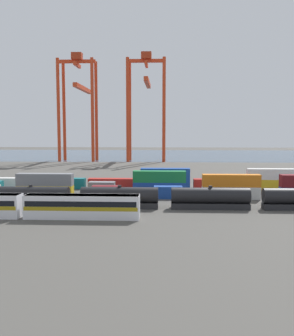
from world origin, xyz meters
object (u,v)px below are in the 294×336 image
(shipping_container_16, at_px, (113,184))
(shipping_container_17, at_px, (165,184))
(freight_tank_row, at_px, (165,198))
(shipping_container_14, at_px, (10,183))
(shipping_container_12, at_px, (159,188))
(shipping_container_3, at_px, (106,192))
(gantry_crane_central, at_px, (147,96))
(passenger_train, at_px, (23,205))
(gantry_crane_west, at_px, (79,97))

(shipping_container_16, bearing_deg, shipping_container_17, 0.00)
(freight_tank_row, distance_m, shipping_container_14, 45.41)
(shipping_container_14, bearing_deg, shipping_container_12, -9.56)
(shipping_container_16, height_order, shipping_container_17, same)
(shipping_container_3, bearing_deg, freight_tank_row, -40.19)
(freight_tank_row, distance_m, shipping_container_16, 26.68)
(shipping_container_12, height_order, gantry_crane_central, gantry_crane_central)
(passenger_train, bearing_deg, shipping_container_12, 49.09)
(shipping_container_12, distance_m, gantry_crane_west, 109.69)
(shipping_container_16, bearing_deg, gantry_crane_west, 107.46)
(shipping_container_14, bearing_deg, passenger_train, -64.25)
(passenger_train, relative_size, gantry_crane_central, 0.76)
(shipping_container_12, bearing_deg, freight_tank_row, -85.85)
(shipping_container_14, bearing_deg, freight_tank_row, -30.94)
(freight_tank_row, xyz_separation_m, shipping_container_14, (-38.94, 23.35, -0.71))
(freight_tank_row, height_order, shipping_container_14, freight_tank_row)
(shipping_container_14, distance_m, gantry_crane_central, 100.38)
(gantry_crane_west, xyz_separation_m, gantry_crane_central, (32.86, -0.33, 0.49))
(freight_tank_row, relative_size, shipping_container_12, 5.36)
(shipping_container_12, height_order, gantry_crane_west, gantry_crane_west)
(freight_tank_row, xyz_separation_m, shipping_container_12, (-1.23, 16.99, -0.71))
(passenger_train, height_order, gantry_crane_central, gantry_crane_central)
(shipping_container_3, xyz_separation_m, shipping_container_16, (-0.30, 12.70, 0.00))
(freight_tank_row, distance_m, shipping_container_3, 16.50)
(shipping_container_12, relative_size, shipping_container_17, 1.00)
(shipping_container_14, xyz_separation_m, gantry_crane_west, (-2.69, 91.36, 29.18))
(gantry_crane_west, bearing_deg, freight_tank_row, -70.05)
(shipping_container_12, distance_m, shipping_container_16, 13.28)
(freight_tank_row, relative_size, shipping_container_3, 10.75)
(shipping_container_12, height_order, shipping_container_16, same)
(shipping_container_17, bearing_deg, shipping_container_16, 180.00)
(passenger_train, xyz_separation_m, shipping_container_12, (22.26, 25.69, -0.84))
(shipping_container_17, bearing_deg, passenger_train, -126.40)
(passenger_train, bearing_deg, shipping_container_16, 71.70)
(shipping_container_3, relative_size, shipping_container_16, 0.50)
(shipping_container_14, bearing_deg, gantry_crane_central, 71.66)
(shipping_container_17, bearing_deg, shipping_container_3, -135.05)
(gantry_crane_west, bearing_deg, shipping_container_14, -88.31)
(gantry_crane_central, bearing_deg, shipping_container_16, -92.59)
(freight_tank_row, height_order, shipping_container_3, freight_tank_row)
(shipping_container_3, relative_size, shipping_container_14, 1.00)
(gantry_crane_west, bearing_deg, shipping_container_12, -67.54)
(shipping_container_16, bearing_deg, gantry_crane_central, 87.41)
(shipping_container_12, xyz_separation_m, gantry_crane_west, (-40.40, 97.71, 29.18))
(shipping_container_3, distance_m, gantry_crane_central, 107.96)
(shipping_container_12, relative_size, shipping_container_16, 1.00)
(shipping_container_16, xyz_separation_m, shipping_container_17, (13.02, 0.00, 0.00))
(shipping_container_14, height_order, shipping_container_16, same)
(shipping_container_17, bearing_deg, freight_tank_row, -90.32)
(shipping_container_12, height_order, shipping_container_17, same)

